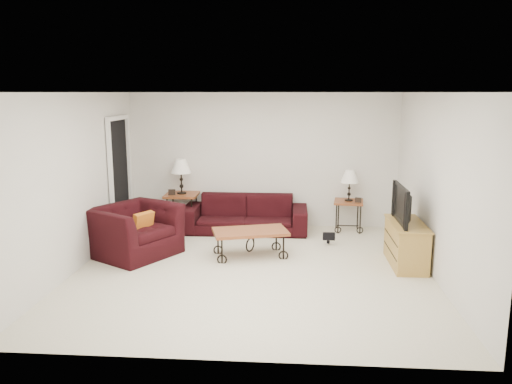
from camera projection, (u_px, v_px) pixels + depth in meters
ground at (252, 270)px, 7.20m from camera, size 5.00×5.00×0.00m
wall_back at (263, 160)px, 9.40m from camera, size 5.00×0.02×2.50m
wall_front at (230, 234)px, 4.51m from camera, size 5.00×0.02×2.50m
wall_left at (77, 182)px, 7.14m from camera, size 0.02×5.00×2.50m
wall_right at (437, 187)px, 6.77m from camera, size 0.02×5.00×2.50m
ceiling at (252, 92)px, 6.71m from camera, size 5.00×5.00×0.00m
doorway at (120, 178)px, 8.79m from camera, size 0.08×0.94×2.04m
sofa at (245, 214)px, 9.13m from camera, size 2.24×0.88×0.65m
side_table_left at (182, 211)px, 9.40m from camera, size 0.61×0.61×0.65m
side_table_right at (348, 216)px, 9.18m from camera, size 0.58×0.58×0.56m
lamp_left at (181, 176)px, 9.27m from camera, size 0.38×0.38×0.65m
lamp_right at (349, 186)px, 9.07m from camera, size 0.36×0.36×0.56m
photo_frame_left at (172, 192)px, 9.19m from camera, size 0.13×0.04×0.11m
photo_frame_right at (358, 200)px, 8.96m from camera, size 0.11×0.05×0.09m
coffee_table at (250, 243)px, 7.75m from camera, size 1.25×0.89×0.42m
armchair at (135, 231)px, 7.79m from camera, size 1.52×1.57×0.78m
throw_pillow at (143, 224)px, 7.70m from camera, size 0.26×0.35×0.35m
tv_stand at (406, 244)px, 7.35m from camera, size 0.44×1.07×0.64m
television at (407, 204)px, 7.24m from camera, size 0.13×0.95×0.55m
backpack at (329, 232)px, 8.39m from camera, size 0.37×0.32×0.40m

